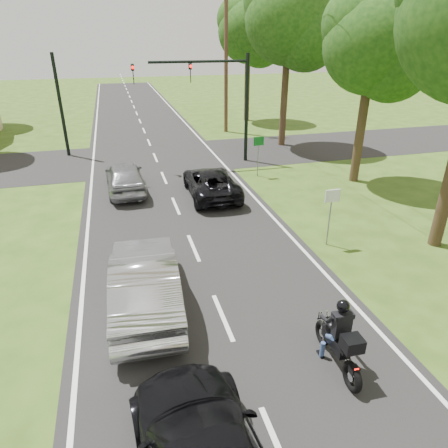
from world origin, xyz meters
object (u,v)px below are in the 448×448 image
at_px(sign_green, 258,147).
at_px(traffic_signal, 215,90).
at_px(sign_white, 332,204).
at_px(motorcycle_rider, 340,342).
at_px(silver_sedan, 145,281).
at_px(utility_pole_far, 226,62).
at_px(dark_suv, 211,182).
at_px(silver_suv, 125,177).

bearing_deg(sign_green, traffic_signal, 117.38).
bearing_deg(sign_white, motorcycle_rider, -116.29).
xyz_separation_m(silver_sedan, sign_green, (6.81, 9.95, 0.77)).
distance_m(traffic_signal, utility_pole_far, 8.55).
height_order(motorcycle_rider, sign_white, sign_white).
bearing_deg(sign_white, traffic_signal, 97.05).
relative_size(dark_suv, silver_suv, 1.07).
height_order(motorcycle_rider, utility_pole_far, utility_pole_far).
relative_size(sign_white, sign_green, 1.00).
height_order(silver_sedan, traffic_signal, traffic_signal).
distance_m(silver_sedan, traffic_signal, 14.38).
bearing_deg(silver_sedan, silver_suv, -86.49).
xyz_separation_m(motorcycle_rider, silver_suv, (-4.08, 12.84, 0.04)).
height_order(silver_sedan, sign_white, sign_white).
relative_size(motorcycle_rider, sign_green, 0.98).
distance_m(silver_suv, utility_pole_far, 14.81).
distance_m(silver_suv, sign_green, 6.99).
bearing_deg(dark_suv, silver_suv, -21.42).
bearing_deg(sign_green, sign_white, -91.43).
height_order(utility_pole_far, sign_green, utility_pole_far).
bearing_deg(silver_sedan, sign_green, -121.52).
bearing_deg(utility_pole_far, sign_green, -96.73).
bearing_deg(silver_sedan, traffic_signal, -109.17).
relative_size(dark_suv, utility_pole_far, 0.46).
height_order(dark_suv, silver_sedan, silver_sedan).
bearing_deg(silver_sedan, utility_pole_far, -108.29).
height_order(traffic_signal, sign_green, traffic_signal).
distance_m(motorcycle_rider, silver_suv, 13.47).
relative_size(silver_sedan, sign_white, 2.34).
relative_size(utility_pole_far, sign_green, 4.71).
distance_m(utility_pole_far, sign_white, 19.39).
bearing_deg(silver_suv, utility_pole_far, -127.44).
xyz_separation_m(traffic_signal, sign_white, (1.36, -11.02, -2.54)).
relative_size(dark_suv, sign_green, 2.17).
bearing_deg(traffic_signal, silver_suv, -146.64).
bearing_deg(dark_suv, motorcycle_rider, 92.59).
bearing_deg(dark_suv, utility_pole_far, -107.06).
relative_size(traffic_signal, sign_green, 3.00).
distance_m(silver_sedan, sign_green, 12.09).
xyz_separation_m(traffic_signal, utility_pole_far, (2.86, 8.00, 0.95)).
relative_size(silver_sedan, utility_pole_far, 0.50).
relative_size(motorcycle_rider, silver_sedan, 0.42).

